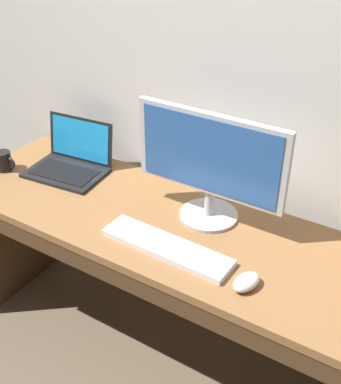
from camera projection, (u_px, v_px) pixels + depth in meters
The scene contains 8 objects.
ground_plane at pixel (158, 349), 2.27m from camera, with size 14.00×14.00×0.00m, color brown.
back_wall at pixel (204, 42), 1.79m from camera, with size 4.52×0.04×2.67m, color silver.
desk at pixel (155, 256), 1.96m from camera, with size 1.75×0.58×0.75m.
laptop_black at pixel (70, 163), 2.15m from camera, with size 0.36×0.29×0.21m.
external_monitor at pixel (210, 163), 1.74m from camera, with size 0.58×0.22×0.43m.
wired_keyboard at pixel (166, 247), 1.70m from camera, with size 0.49×0.13×0.03m.
computer_mouse at pixel (246, 282), 1.54m from camera, with size 0.06×0.11×0.04m, color white.
coffee_mug at pixel (4, 161), 2.16m from camera, with size 0.11×0.07×0.09m.
Camera 1 is at (0.85, -1.26, 1.84)m, focal length 45.77 mm.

